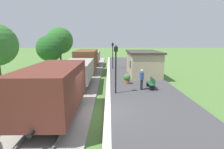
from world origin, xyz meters
TOP-DOWN VIEW (x-y plane):
  - ground_plane at (0.00, 0.00)m, footprint 160.00×160.00m
  - platform_slab at (3.20, 0.00)m, footprint 6.00×60.00m
  - platform_edge_stripe at (0.40, 0.00)m, footprint 0.36×60.00m
  - track_ballast at (-2.40, 0.00)m, footprint 3.80×60.00m
  - rail_near at (-1.68, 0.00)m, footprint 0.07×60.00m
  - rail_far at (-3.12, 0.00)m, footprint 0.07×60.00m
  - freight_train at (-2.40, 8.83)m, footprint 2.50×26.00m
  - station_hut at (4.40, 10.04)m, footprint 3.50×5.80m
  - bench_near_hut at (4.04, 4.49)m, footprint 0.42×1.50m
  - bench_down_platform at (4.04, 13.98)m, footprint 0.42×1.50m
  - person_waiting at (3.16, 4.14)m, footprint 0.29×0.41m
  - potted_planter at (2.16, 6.11)m, footprint 0.64×0.64m
  - lamp_post_near at (0.99, 3.25)m, footprint 0.28×0.28m
  - lamp_post_far at (0.99, 14.63)m, footprint 0.28×0.28m
  - tree_trackside_far at (-6.97, 12.32)m, footprint 3.28×3.28m
  - tree_field_left at (-7.10, 17.36)m, footprint 4.05×4.05m

SIDE VIEW (x-z plane):
  - ground_plane at x=0.00m, z-range 0.00..0.00m
  - track_ballast at x=-2.40m, z-range 0.00..0.12m
  - platform_slab at x=3.20m, z-range 0.00..0.25m
  - rail_near at x=-1.68m, z-range 0.12..0.26m
  - rail_far at x=-3.12m, z-range 0.12..0.26m
  - platform_edge_stripe at x=0.40m, z-range 0.25..0.26m
  - bench_near_hut at x=4.04m, z-range 0.27..1.18m
  - bench_down_platform at x=4.04m, z-range 0.27..1.18m
  - potted_planter at x=2.16m, z-range 0.26..1.18m
  - person_waiting at x=3.16m, z-range 0.33..2.04m
  - freight_train at x=-2.40m, z-range 0.19..2.91m
  - station_hut at x=4.40m, z-range 0.26..3.04m
  - lamp_post_near at x=0.99m, z-range 0.95..4.65m
  - lamp_post_far at x=0.99m, z-range 0.95..4.65m
  - tree_trackside_far at x=-6.97m, z-range 0.79..5.66m
  - tree_field_left at x=-7.10m, z-range 1.05..7.23m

